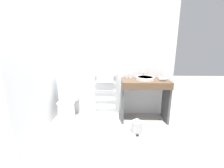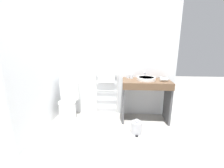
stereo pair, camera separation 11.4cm
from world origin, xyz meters
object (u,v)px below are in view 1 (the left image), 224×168
(cup_near_wall, at_px, (127,76))
(trash_bin, at_px, (137,127))
(sink_basin, at_px, (145,78))
(toilet, at_px, (67,105))
(hair_dryer, at_px, (163,79))
(cup_near_edge, at_px, (130,76))
(towel_radiator, at_px, (105,85))

(cup_near_wall, xyz_separation_m, trash_bin, (0.15, -0.71, -0.82))
(sink_basin, height_order, trash_bin, sink_basin)
(toilet, xyz_separation_m, sink_basin, (1.67, 0.04, 0.60))
(sink_basin, distance_m, hair_dryer, 0.35)
(cup_near_wall, relative_size, hair_dryer, 0.53)
(sink_basin, distance_m, cup_near_edge, 0.33)
(hair_dryer, bearing_deg, trash_bin, -138.62)
(sink_basin, distance_m, trash_bin, 0.99)
(towel_radiator, bearing_deg, sink_basin, -15.51)
(toilet, xyz_separation_m, hair_dryer, (2.01, -0.02, 0.60))
(hair_dryer, distance_m, trash_bin, 1.10)
(toilet, relative_size, trash_bin, 2.73)
(toilet, relative_size, towel_radiator, 0.80)
(cup_near_wall, relative_size, cup_near_edge, 0.99)
(toilet, height_order, trash_bin, toilet)
(cup_near_edge, bearing_deg, hair_dryer, -17.56)
(toilet, relative_size, sink_basin, 2.10)
(cup_near_edge, bearing_deg, towel_radiator, 170.88)
(cup_near_wall, height_order, trash_bin, cup_near_wall)
(cup_near_edge, xyz_separation_m, hair_dryer, (0.63, -0.20, -0.01))
(sink_basin, relative_size, hair_dryer, 2.08)
(toilet, xyz_separation_m, cup_near_wall, (1.30, 0.20, 0.62))
(towel_radiator, bearing_deg, toilet, -161.77)
(sink_basin, relative_size, cup_near_edge, 3.90)
(cup_near_wall, xyz_separation_m, cup_near_edge, (0.08, -0.02, 0.00))
(cup_near_wall, bearing_deg, toilet, -171.07)
(towel_radiator, relative_size, cup_near_wall, 10.38)
(cup_near_wall, relative_size, trash_bin, 0.33)
(cup_near_wall, bearing_deg, cup_near_edge, -16.73)
(sink_basin, bearing_deg, cup_near_wall, 155.31)
(toilet, distance_m, hair_dryer, 2.10)
(cup_near_wall, bearing_deg, towel_radiator, 172.13)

